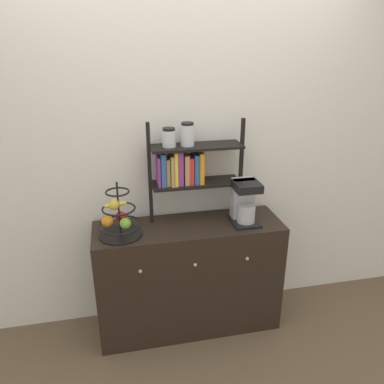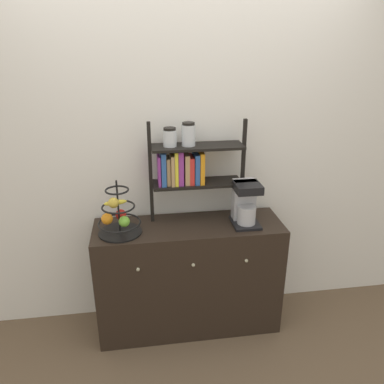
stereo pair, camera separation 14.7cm
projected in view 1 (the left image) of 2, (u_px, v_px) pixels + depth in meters
ground_plane at (195, 342)px, 2.73m from camera, size 12.00×12.00×0.00m
wall_back at (181, 153)px, 2.66m from camera, size 7.00×0.05×2.60m
sideboard at (189, 277)px, 2.76m from camera, size 1.32×0.44×0.85m
coffee_maker at (244, 201)px, 2.61m from camera, size 0.18×0.23×0.31m
fruit_stand at (118, 219)px, 2.42m from camera, size 0.29×0.29×0.37m
shelf_hutch at (185, 163)px, 2.54m from camera, size 0.67×0.20×0.71m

